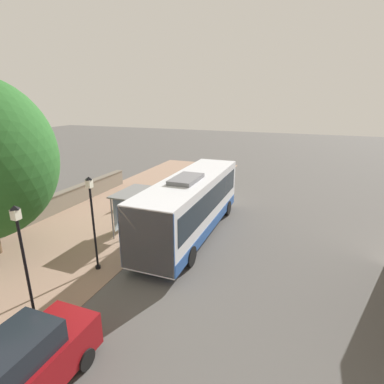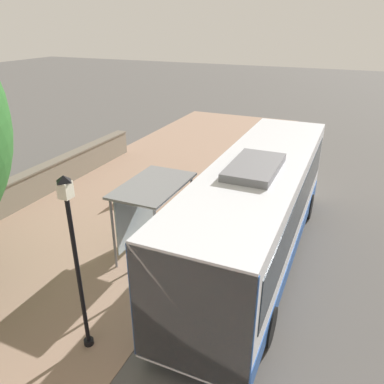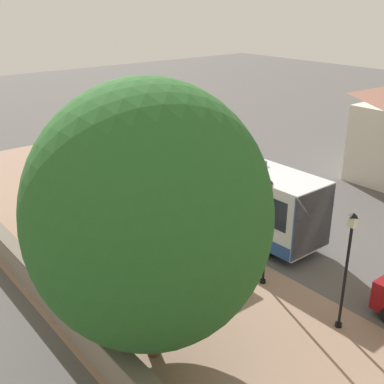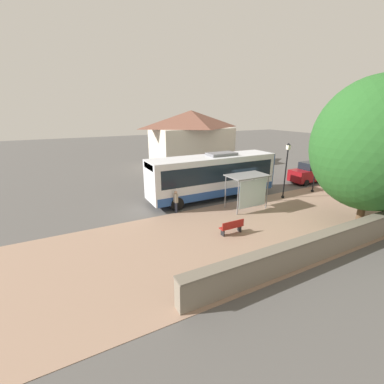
{
  "view_description": "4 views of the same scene",
  "coord_description": "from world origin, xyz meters",
  "px_view_note": "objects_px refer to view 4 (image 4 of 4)",
  "views": [
    {
      "loc": [
        7.5,
        -13.02,
        7.73
      ],
      "look_at": [
        0.61,
        4.98,
        1.68
      ],
      "focal_mm": 28.0,
      "sensor_mm": 36.0,
      "label": 1
    },
    {
      "loc": [
        3.94,
        -8.22,
        7.28
      ],
      "look_at": [
        -1.62,
        4.54,
        0.88
      ],
      "focal_mm": 35.0,
      "sensor_mm": 36.0,
      "label": 2
    },
    {
      "loc": [
        -13.92,
        -14.17,
        10.8
      ],
      "look_at": [
        -0.95,
        1.8,
        2.46
      ],
      "focal_mm": 45.0,
      "sensor_mm": 36.0,
      "label": 3
    },
    {
      "loc": [
        -15.44,
        13.01,
        6.92
      ],
      "look_at": [
        0.36,
        4.74,
        1.24
      ],
      "focal_mm": 24.0,
      "sensor_mm": 36.0,
      "label": 4
    }
  ],
  "objects_px": {
    "bench": "(232,227)",
    "parked_car_behind_bus": "(311,173)",
    "street_lamp_near": "(316,163)",
    "street_lamp_far": "(286,166)",
    "shade_tree": "(375,145)",
    "pedestrian": "(176,200)",
    "bus_shelter": "(248,181)",
    "bus": "(213,175)"
  },
  "relations": [
    {
      "from": "bench",
      "to": "street_lamp_near",
      "type": "height_order",
      "value": "street_lamp_near"
    },
    {
      "from": "shade_tree",
      "to": "bus",
      "type": "bearing_deg",
      "value": 33.9
    },
    {
      "from": "pedestrian",
      "to": "parked_car_behind_bus",
      "type": "xyz_separation_m",
      "value": [
        1.18,
        -15.31,
        0.04
      ]
    },
    {
      "from": "pedestrian",
      "to": "parked_car_behind_bus",
      "type": "relative_size",
      "value": 0.36
    },
    {
      "from": "street_lamp_far",
      "to": "shade_tree",
      "type": "xyz_separation_m",
      "value": [
        -5.85,
        -0.65,
        2.31
      ]
    },
    {
      "from": "bus",
      "to": "parked_car_behind_bus",
      "type": "xyz_separation_m",
      "value": [
        -0.43,
        -11.3,
        -0.92
      ]
    },
    {
      "from": "bus",
      "to": "street_lamp_far",
      "type": "xyz_separation_m",
      "value": [
        -2.77,
        -5.14,
        0.75
      ]
    },
    {
      "from": "bus_shelter",
      "to": "street_lamp_near",
      "type": "distance_m",
      "value": 7.93
    },
    {
      "from": "street_lamp_far",
      "to": "shade_tree",
      "type": "relative_size",
      "value": 0.5
    },
    {
      "from": "bus_shelter",
      "to": "street_lamp_near",
      "type": "bearing_deg",
      "value": -85.65
    },
    {
      "from": "bus",
      "to": "parked_car_behind_bus",
      "type": "bearing_deg",
      "value": -92.16
    },
    {
      "from": "bus",
      "to": "bench",
      "type": "relative_size",
      "value": 7.16
    },
    {
      "from": "street_lamp_near",
      "to": "bus",
      "type": "bearing_deg",
      "value": 72.49
    },
    {
      "from": "bus",
      "to": "street_lamp_far",
      "type": "bearing_deg",
      "value": -118.29
    },
    {
      "from": "bus",
      "to": "street_lamp_far",
      "type": "relative_size",
      "value": 2.38
    },
    {
      "from": "bench",
      "to": "shade_tree",
      "type": "distance_m",
      "value": 9.75
    },
    {
      "from": "bus",
      "to": "shade_tree",
      "type": "distance_m",
      "value": 10.83
    },
    {
      "from": "street_lamp_near",
      "to": "shade_tree",
      "type": "distance_m",
      "value": 6.97
    },
    {
      "from": "bus_shelter",
      "to": "street_lamp_far",
      "type": "distance_m",
      "value": 4.34
    },
    {
      "from": "bus_shelter",
      "to": "shade_tree",
      "type": "height_order",
      "value": "shade_tree"
    },
    {
      "from": "street_lamp_far",
      "to": "shade_tree",
      "type": "height_order",
      "value": "shade_tree"
    },
    {
      "from": "bus_shelter",
      "to": "shade_tree",
      "type": "bearing_deg",
      "value": -136.89
    },
    {
      "from": "bench",
      "to": "bus",
      "type": "bearing_deg",
      "value": -22.12
    },
    {
      "from": "pedestrian",
      "to": "street_lamp_far",
      "type": "distance_m",
      "value": 9.39
    },
    {
      "from": "pedestrian",
      "to": "street_lamp_near",
      "type": "xyz_separation_m",
      "value": [
        -1.16,
        -12.78,
        1.67
      ]
    },
    {
      "from": "bench",
      "to": "shade_tree",
      "type": "height_order",
      "value": "shade_tree"
    },
    {
      "from": "bus_shelter",
      "to": "pedestrian",
      "type": "height_order",
      "value": "bus_shelter"
    },
    {
      "from": "bus_shelter",
      "to": "bench",
      "type": "bearing_deg",
      "value": 129.45
    },
    {
      "from": "shade_tree",
      "to": "parked_car_behind_bus",
      "type": "distance_m",
      "value": 10.64
    },
    {
      "from": "street_lamp_near",
      "to": "shade_tree",
      "type": "bearing_deg",
      "value": 153.06
    },
    {
      "from": "street_lamp_near",
      "to": "street_lamp_far",
      "type": "xyz_separation_m",
      "value": [
        -0.0,
        3.62,
        0.04
      ]
    },
    {
      "from": "pedestrian",
      "to": "street_lamp_near",
      "type": "bearing_deg",
      "value": -95.2
    },
    {
      "from": "bench",
      "to": "parked_car_behind_bus",
      "type": "xyz_separation_m",
      "value": [
        5.71,
        -13.79,
        0.52
      ]
    },
    {
      "from": "pedestrian",
      "to": "parked_car_behind_bus",
      "type": "distance_m",
      "value": 15.36
    },
    {
      "from": "pedestrian",
      "to": "street_lamp_far",
      "type": "bearing_deg",
      "value": -97.24
    },
    {
      "from": "bench",
      "to": "street_lamp_near",
      "type": "distance_m",
      "value": 11.95
    },
    {
      "from": "bus",
      "to": "street_lamp_near",
      "type": "xyz_separation_m",
      "value": [
        -2.77,
        -8.77,
        0.71
      ]
    },
    {
      "from": "bus",
      "to": "bus_shelter",
      "type": "bearing_deg",
      "value": -165.43
    },
    {
      "from": "bus_shelter",
      "to": "street_lamp_far",
      "type": "relative_size",
      "value": 0.65
    },
    {
      "from": "bus_shelter",
      "to": "pedestrian",
      "type": "xyz_separation_m",
      "value": [
        1.76,
        4.89,
        -1.17
      ]
    },
    {
      "from": "bench",
      "to": "street_lamp_near",
      "type": "xyz_separation_m",
      "value": [
        3.37,
        -11.26,
        2.15
      ]
    },
    {
      "from": "bus",
      "to": "pedestrian",
      "type": "distance_m",
      "value": 4.43
    }
  ]
}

